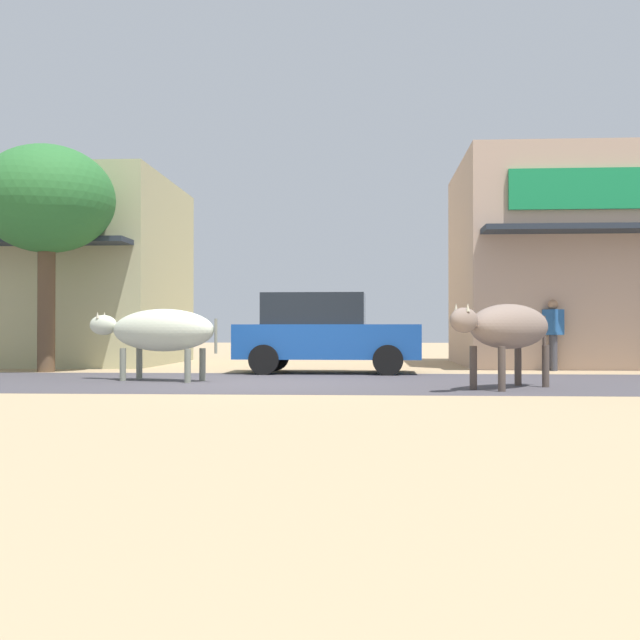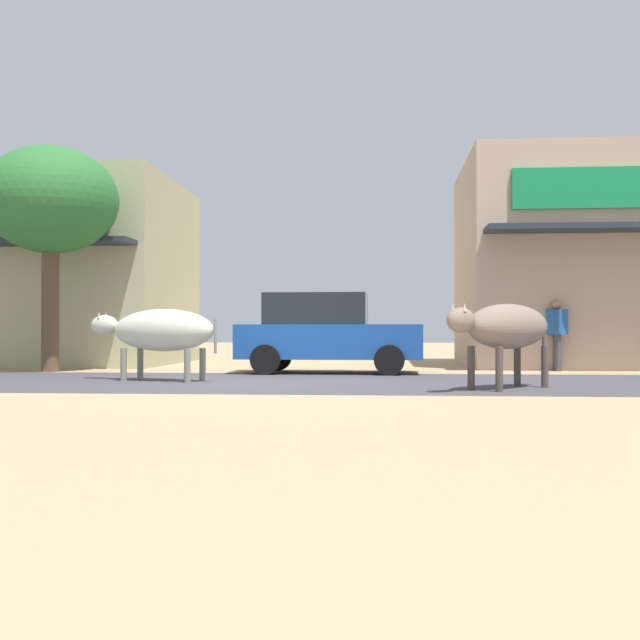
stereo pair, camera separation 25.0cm
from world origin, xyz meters
name	(u,v)px [view 1 (the left image)]	position (x,y,z in m)	size (l,w,h in m)	color
ground	(267,382)	(0.00, 0.00, 0.00)	(80.00, 80.00, 0.00)	tan
asphalt_road	(267,382)	(0.00, 0.00, 0.00)	(72.00, 5.26, 0.00)	#454147
storefront_left_cafe	(25,273)	(-7.33, 6.89, 2.40)	(7.81, 6.34, 4.78)	tan
storefront_right_club	(612,264)	(7.86, 6.89, 2.56)	(7.62, 6.34, 5.10)	tan
roadside_tree	(47,201)	(-5.08, 2.91, 3.63)	(2.85, 2.85, 4.81)	brown
parked_hatchback_car	(324,332)	(0.82, 2.87, 0.84)	(3.80, 1.85, 1.64)	#1A4B9D
cow_near_brown	(160,331)	(-1.90, 0.15, 0.88)	(2.56, 1.29, 1.26)	beige
cow_far_dark	(508,327)	(3.85, -1.31, 0.93)	(1.99, 2.14, 1.29)	gray
pedestrian_by_shop	(553,329)	(5.76, 4.05, 0.90)	(0.44, 0.61, 1.55)	#3F3F47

